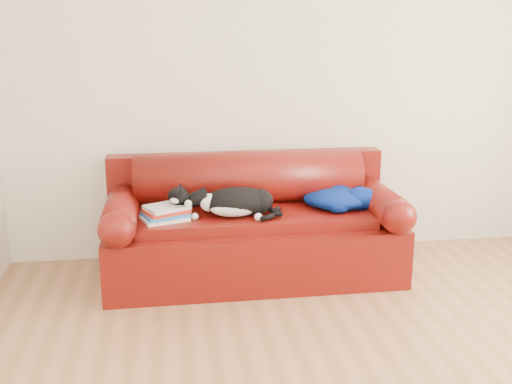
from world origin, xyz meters
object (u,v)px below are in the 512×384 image
sofa_base (253,244)px  blanket (340,198)px  cat (236,203)px  book_stack (166,213)px

sofa_base → blanket: blanket is taller
sofa_base → cat: bearing=-137.1°
sofa_base → book_stack: 0.71m
cat → blanket: size_ratio=1.28×
sofa_base → blanket: (0.64, -0.02, 0.33)m
cat → blanket: 0.78m
book_stack → sofa_base: bearing=12.5°
cat → blanket: (0.77, 0.11, -0.03)m
cat → book_stack: bearing=-172.4°
book_stack → cat: cat is taller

